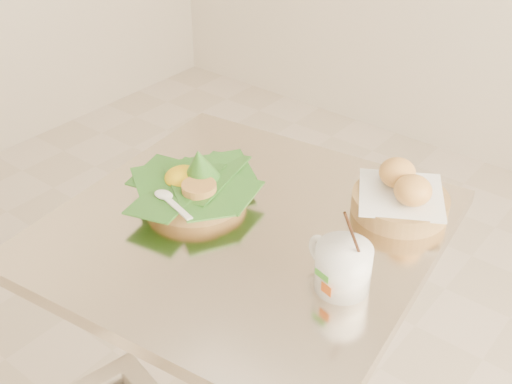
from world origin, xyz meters
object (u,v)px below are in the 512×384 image
Objects in this scene: cafe_table at (245,308)px; rice_basket at (195,184)px; coffee_mug at (342,266)px; bread_basket at (401,197)px.

rice_basket is at bearing 177.47° from cafe_table.
cafe_table is 4.75× the size of coffee_mug.
bread_basket is (0.35, 0.22, 0.00)m from rice_basket.
cafe_table is 3.53× the size of bread_basket.
rice_basket is at bearing 173.78° from coffee_mug.
coffee_mug is at bearing -84.10° from bread_basket.
cafe_table is 0.29m from rice_basket.
bread_basket is 0.26m from coffee_mug.
coffee_mug reaches higher than bread_basket.
bread_basket is at bearing 46.61° from cafe_table.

